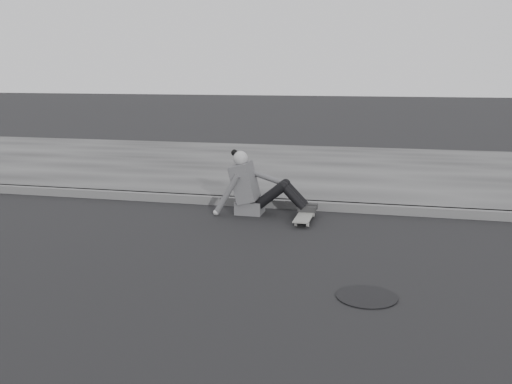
# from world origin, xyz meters

# --- Properties ---
(ground) EXTENTS (80.00, 80.00, 0.00)m
(ground) POSITION_xyz_m (0.00, 0.00, 0.00)
(ground) COLOR black
(ground) RESTS_ON ground
(curb) EXTENTS (24.00, 0.16, 0.12)m
(curb) POSITION_xyz_m (0.00, 2.58, 0.06)
(curb) COLOR #535353
(curb) RESTS_ON ground
(sidewalk) EXTENTS (24.00, 6.00, 0.12)m
(sidewalk) POSITION_xyz_m (0.00, 5.60, 0.06)
(sidewalk) COLOR #3E3E3E
(sidewalk) RESTS_ON ground
(manhole) EXTENTS (0.53, 0.53, 0.01)m
(manhole) POSITION_xyz_m (1.49, -0.49, 0.01)
(manhole) COLOR black
(manhole) RESTS_ON ground
(skateboard) EXTENTS (0.20, 0.78, 0.09)m
(skateboard) POSITION_xyz_m (0.59, 1.91, 0.07)
(skateboard) COLOR #979792
(skateboard) RESTS_ON ground
(seated_woman) EXTENTS (1.38, 0.46, 0.88)m
(seated_woman) POSITION_xyz_m (-0.15, 2.16, 0.36)
(seated_woman) COLOR #4B4B4D
(seated_woman) RESTS_ON ground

